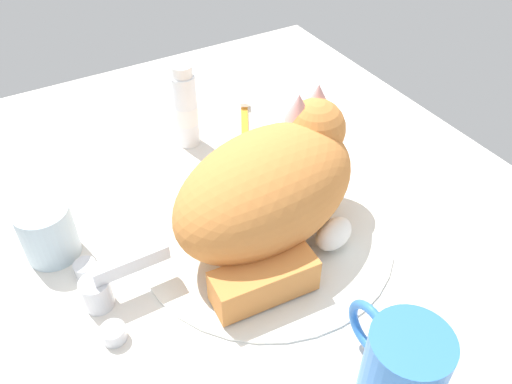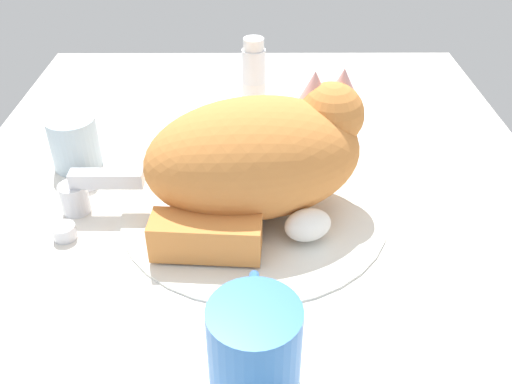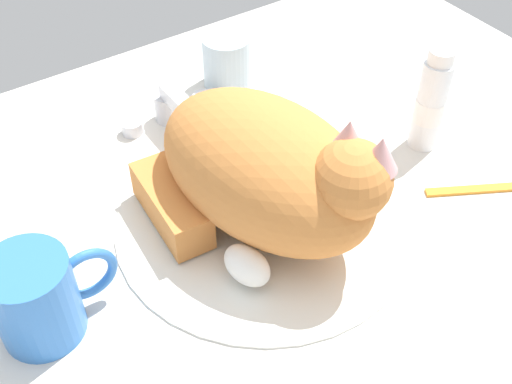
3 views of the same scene
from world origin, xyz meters
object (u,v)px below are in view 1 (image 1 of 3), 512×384
at_px(coffee_mug, 398,368).
at_px(toothbrush, 245,120).
at_px(faucet, 108,285).
at_px(cat, 272,187).
at_px(rinse_cup, 48,232).
at_px(toothpaste_bottle, 185,109).

relative_size(coffee_mug, toothbrush, 0.98).
xyz_separation_m(faucet, cat, (-0.00, -0.22, 0.05)).
bearing_deg(cat, toothbrush, -21.62).
xyz_separation_m(rinse_cup, toothbrush, (0.14, -0.36, -0.03)).
bearing_deg(cat, coffee_mug, 177.20).
relative_size(cat, coffee_mug, 2.37).
relative_size(cat, rinse_cup, 3.92).
relative_size(toothpaste_bottle, toothbrush, 1.10).
bearing_deg(cat, faucet, 89.92).
bearing_deg(faucet, toothpaste_bottle, -40.77).
relative_size(faucet, toothpaste_bottle, 0.97).
xyz_separation_m(cat, rinse_cup, (0.11, 0.26, -0.04)).
bearing_deg(toothbrush, cat, 158.38).
bearing_deg(faucet, coffee_mug, -140.91).
bearing_deg(rinse_cup, toothpaste_bottle, -61.54).
relative_size(coffee_mug, rinse_cup, 1.65).
xyz_separation_m(faucet, toothbrush, (0.25, -0.32, -0.02)).
relative_size(coffee_mug, toothpaste_bottle, 0.89).
distance_m(faucet, toothbrush, 0.41).
bearing_deg(toothbrush, toothpaste_bottle, 93.00).
xyz_separation_m(coffee_mug, rinse_cup, (0.37, 0.25, -0.01)).
bearing_deg(rinse_cup, toothbrush, -68.48).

